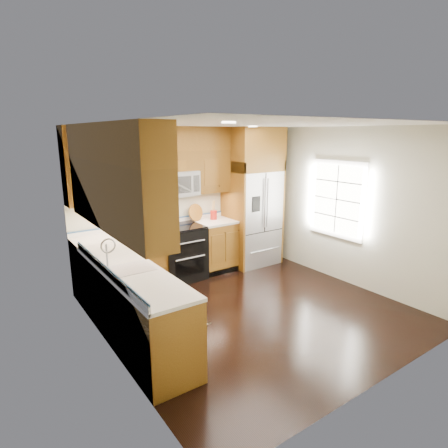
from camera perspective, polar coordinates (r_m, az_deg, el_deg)
ground at (r=5.56m, az=4.33°, el=-12.95°), size 4.00×4.00×0.00m
wall_back at (r=6.74m, az=-6.26°, el=3.44°), size 4.00×0.02×2.60m
wall_left at (r=4.18m, az=-17.17°, el=-3.49°), size 0.02×4.00×2.60m
wall_right at (r=6.54m, az=18.27°, el=2.51°), size 0.02×4.00×2.60m
window at (r=6.63m, az=16.84°, el=3.63°), size 0.04×1.10×1.30m
base_cabinets at (r=5.51m, az=-11.81°, el=-8.37°), size 2.85×3.00×0.90m
countertop at (r=5.50m, az=-11.17°, el=-3.16°), size 2.86×3.01×0.04m
upper_cabinets at (r=5.34m, az=-12.66°, el=8.36°), size 2.85×3.00×1.15m
range at (r=6.55m, az=-6.59°, el=-4.39°), size 0.76×0.67×0.95m
microwave at (r=6.40m, az=-7.45°, el=6.11°), size 0.76×0.40×0.42m
refrigerator at (r=7.16m, az=4.37°, el=4.10°), size 0.98×0.75×2.60m
sink_faucet at (r=4.56m, az=-14.62°, el=-5.95°), size 0.54×0.44×0.37m
rug at (r=5.45m, az=-9.97°, el=-13.68°), size 1.00×1.43×0.01m
knife_block at (r=6.29m, az=-10.65°, el=0.10°), size 0.12×0.14×0.24m
utensil_crock at (r=6.89m, az=-1.60°, el=1.70°), size 0.14×0.14×0.35m
cutting_board at (r=6.81m, az=-4.31°, el=0.57°), size 0.37×0.37×0.02m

